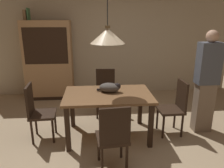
{
  "coord_description": "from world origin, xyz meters",
  "views": [
    {
      "loc": [
        -0.35,
        -2.95,
        1.95
      ],
      "look_at": [
        -0.05,
        0.56,
        0.85
      ],
      "focal_mm": 35.27,
      "sensor_mm": 36.0,
      "label": 1
    }
  ],
  "objects_px": {
    "chair_near_front": "(113,135)",
    "chair_right_side": "(175,105)",
    "dining_table": "(108,100)",
    "hutch_bookcase": "(49,62)",
    "cat_sleeping": "(110,87)",
    "chair_far_back": "(105,90)",
    "book_green_slim": "(28,14)",
    "pendant_lamp": "(108,36)",
    "book_brown_thick": "(26,15)",
    "person_standing": "(206,82)",
    "chair_left_side": "(37,110)"
  },
  "relations": [
    {
      "from": "chair_far_back",
      "to": "person_standing",
      "type": "xyz_separation_m",
      "value": [
        1.64,
        -0.82,
        0.37
      ]
    },
    {
      "from": "chair_near_front",
      "to": "book_brown_thick",
      "type": "bearing_deg",
      "value": 120.97
    },
    {
      "from": "dining_table",
      "to": "chair_far_back",
      "type": "bearing_deg",
      "value": 89.61
    },
    {
      "from": "book_brown_thick",
      "to": "person_standing",
      "type": "xyz_separation_m",
      "value": [
        3.35,
        -1.91,
        -1.08
      ]
    },
    {
      "from": "book_green_slim",
      "to": "cat_sleeping",
      "type": "bearing_deg",
      "value": -48.14
    },
    {
      "from": "pendant_lamp",
      "to": "book_brown_thick",
      "type": "distance_m",
      "value": 2.61
    },
    {
      "from": "chair_near_front",
      "to": "dining_table",
      "type": "bearing_deg",
      "value": 90.51
    },
    {
      "from": "dining_table",
      "to": "cat_sleeping",
      "type": "distance_m",
      "value": 0.2
    },
    {
      "from": "chair_near_front",
      "to": "pendant_lamp",
      "type": "bearing_deg",
      "value": 90.51
    },
    {
      "from": "hutch_bookcase",
      "to": "book_brown_thick",
      "type": "height_order",
      "value": "book_brown_thick"
    },
    {
      "from": "chair_near_front",
      "to": "book_brown_thick",
      "type": "relative_size",
      "value": 3.88
    },
    {
      "from": "pendant_lamp",
      "to": "hutch_bookcase",
      "type": "relative_size",
      "value": 0.7
    },
    {
      "from": "chair_near_front",
      "to": "chair_right_side",
      "type": "height_order",
      "value": "same"
    },
    {
      "from": "chair_left_side",
      "to": "chair_right_side",
      "type": "bearing_deg",
      "value": 0.16
    },
    {
      "from": "chair_near_front",
      "to": "book_green_slim",
      "type": "height_order",
      "value": "book_green_slim"
    },
    {
      "from": "dining_table",
      "to": "hutch_bookcase",
      "type": "height_order",
      "value": "hutch_bookcase"
    },
    {
      "from": "dining_table",
      "to": "book_green_slim",
      "type": "distance_m",
      "value": 2.88
    },
    {
      "from": "chair_left_side",
      "to": "book_green_slim",
      "type": "height_order",
      "value": "book_green_slim"
    },
    {
      "from": "chair_right_side",
      "to": "book_green_slim",
      "type": "distance_m",
      "value": 3.7
    },
    {
      "from": "chair_near_front",
      "to": "pendant_lamp",
      "type": "distance_m",
      "value": 1.45
    },
    {
      "from": "chair_far_back",
      "to": "person_standing",
      "type": "height_order",
      "value": "person_standing"
    },
    {
      "from": "hutch_bookcase",
      "to": "book_green_slim",
      "type": "xyz_separation_m",
      "value": [
        -0.36,
        0.0,
        1.09
      ]
    },
    {
      "from": "book_brown_thick",
      "to": "book_green_slim",
      "type": "relative_size",
      "value": 0.92
    },
    {
      "from": "chair_left_side",
      "to": "pendant_lamp",
      "type": "height_order",
      "value": "pendant_lamp"
    },
    {
      "from": "person_standing",
      "to": "chair_left_side",
      "type": "bearing_deg",
      "value": -178.77
    },
    {
      "from": "chair_far_back",
      "to": "chair_near_front",
      "type": "xyz_separation_m",
      "value": [
        0.0,
        -1.76,
        0.0
      ]
    },
    {
      "from": "pendant_lamp",
      "to": "book_green_slim",
      "type": "bearing_deg",
      "value": 129.81
    },
    {
      "from": "dining_table",
      "to": "cat_sleeping",
      "type": "xyz_separation_m",
      "value": [
        0.04,
        0.09,
        0.18
      ]
    },
    {
      "from": "hutch_bookcase",
      "to": "person_standing",
      "type": "distance_m",
      "value": 3.5
    },
    {
      "from": "chair_far_back",
      "to": "book_brown_thick",
      "type": "bearing_deg",
      "value": 147.49
    },
    {
      "from": "pendant_lamp",
      "to": "hutch_bookcase",
      "type": "height_order",
      "value": "pendant_lamp"
    },
    {
      "from": "chair_left_side",
      "to": "hutch_bookcase",
      "type": "xyz_separation_m",
      "value": [
        -0.15,
        1.97,
        0.38
      ]
    },
    {
      "from": "pendant_lamp",
      "to": "hutch_bookcase",
      "type": "distance_m",
      "value": 2.47
    },
    {
      "from": "cat_sleeping",
      "to": "hutch_bookcase",
      "type": "bearing_deg",
      "value": 125.22
    },
    {
      "from": "chair_near_front",
      "to": "hutch_bookcase",
      "type": "relative_size",
      "value": 0.5
    },
    {
      "from": "chair_left_side",
      "to": "book_green_slim",
      "type": "relative_size",
      "value": 3.58
    },
    {
      "from": "chair_right_side",
      "to": "hutch_bookcase",
      "type": "distance_m",
      "value": 3.13
    },
    {
      "from": "chair_far_back",
      "to": "hutch_bookcase",
      "type": "bearing_deg",
      "value": 139.86
    },
    {
      "from": "chair_right_side",
      "to": "book_brown_thick",
      "type": "bearing_deg",
      "value": 145.23
    },
    {
      "from": "book_brown_thick",
      "to": "person_standing",
      "type": "bearing_deg",
      "value": -29.68
    },
    {
      "from": "chair_far_back",
      "to": "book_green_slim",
      "type": "bearing_deg",
      "value": 146.54
    },
    {
      "from": "pendant_lamp",
      "to": "chair_near_front",
      "type": "bearing_deg",
      "value": -89.49
    },
    {
      "from": "chair_near_front",
      "to": "book_green_slim",
      "type": "relative_size",
      "value": 3.58
    },
    {
      "from": "chair_far_back",
      "to": "chair_right_side",
      "type": "distance_m",
      "value": 1.42
    },
    {
      "from": "chair_near_front",
      "to": "hutch_bookcase",
      "type": "bearing_deg",
      "value": 114.39
    },
    {
      "from": "chair_right_side",
      "to": "book_brown_thick",
      "type": "xyz_separation_m",
      "value": [
        -2.83,
        1.96,
        1.45
      ]
    },
    {
      "from": "dining_table",
      "to": "book_brown_thick",
      "type": "height_order",
      "value": "book_brown_thick"
    },
    {
      "from": "hutch_bookcase",
      "to": "person_standing",
      "type": "height_order",
      "value": "hutch_bookcase"
    },
    {
      "from": "cat_sleeping",
      "to": "hutch_bookcase",
      "type": "xyz_separation_m",
      "value": [
        -1.32,
        1.87,
        0.06
      ]
    },
    {
      "from": "dining_table",
      "to": "book_green_slim",
      "type": "bearing_deg",
      "value": 129.81
    }
  ]
}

